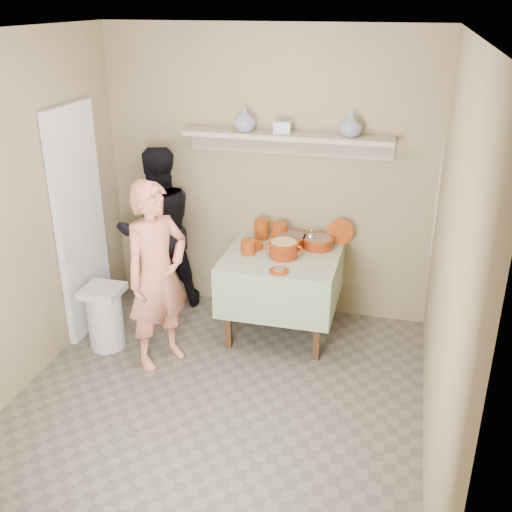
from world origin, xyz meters
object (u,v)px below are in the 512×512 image
(trash_bin, at_px, (105,317))
(person_helper, at_px, (158,230))
(serving_table, at_px, (282,266))
(person_cook, at_px, (157,276))
(cazuela_rice, at_px, (284,248))

(trash_bin, bearing_deg, person_helper, 78.80)
(serving_table, bearing_deg, person_cook, -140.43)
(person_cook, height_order, serving_table, person_cook)
(serving_table, xyz_separation_m, trash_bin, (-1.40, -0.62, -0.36))
(cazuela_rice, bearing_deg, serving_table, 106.93)
(cazuela_rice, relative_size, trash_bin, 0.59)
(person_helper, height_order, trash_bin, person_helper)
(person_cook, xyz_separation_m, trash_bin, (-0.55, 0.08, -0.49))
(serving_table, xyz_separation_m, cazuela_rice, (0.02, -0.07, 0.20))
(person_cook, xyz_separation_m, serving_table, (0.86, 0.71, -0.13))
(trash_bin, bearing_deg, person_cook, -8.81)
(person_helper, relative_size, trash_bin, 2.80)
(person_cook, distance_m, trash_bin, 0.74)
(cazuela_rice, bearing_deg, person_helper, 167.24)
(person_cook, bearing_deg, serving_table, -18.74)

